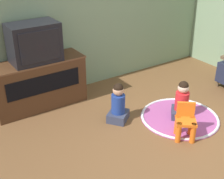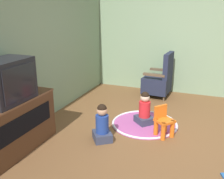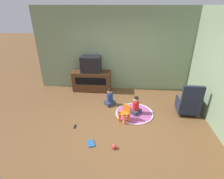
{
  "view_description": "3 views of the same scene",
  "coord_description": "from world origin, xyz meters",
  "px_view_note": "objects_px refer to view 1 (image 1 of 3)",
  "views": [
    {
      "loc": [
        -2.43,
        -2.09,
        2.35
      ],
      "look_at": [
        -0.53,
        0.77,
        0.61
      ],
      "focal_mm": 50.0,
      "sensor_mm": 36.0,
      "label": 1
    },
    {
      "loc": [
        -3.47,
        -0.46,
        1.88
      ],
      "look_at": [
        -0.25,
        0.81,
        0.78
      ],
      "focal_mm": 42.0,
      "sensor_mm": 36.0,
      "label": 2
    },
    {
      "loc": [
        0.1,
        -3.77,
        2.86
      ],
      "look_at": [
        -0.22,
        0.56,
        0.72
      ],
      "focal_mm": 28.0,
      "sensor_mm": 36.0,
      "label": 3
    }
  ],
  "objects_px": {
    "yellow_kid_chair": "(185,124)",
    "child_watching_left": "(118,105)",
    "television": "(34,43)",
    "child_watching_center": "(182,102)",
    "tv_cabinet": "(39,83)"
  },
  "relations": [
    {
      "from": "television",
      "to": "tv_cabinet",
      "type": "bearing_deg",
      "value": 90.0
    },
    {
      "from": "tv_cabinet",
      "to": "child_watching_center",
      "type": "relative_size",
      "value": 2.44
    },
    {
      "from": "child_watching_center",
      "to": "tv_cabinet",
      "type": "bearing_deg",
      "value": 89.92
    },
    {
      "from": "tv_cabinet",
      "to": "television",
      "type": "bearing_deg",
      "value": -90.0
    },
    {
      "from": "television",
      "to": "yellow_kid_chair",
      "type": "bearing_deg",
      "value": -55.98
    },
    {
      "from": "television",
      "to": "child_watching_center",
      "type": "bearing_deg",
      "value": -42.83
    },
    {
      "from": "yellow_kid_chair",
      "to": "child_watching_center",
      "type": "xyz_separation_m",
      "value": [
        0.31,
        0.38,
        0.04
      ]
    },
    {
      "from": "yellow_kid_chair",
      "to": "child_watching_center",
      "type": "height_order",
      "value": "child_watching_center"
    },
    {
      "from": "child_watching_left",
      "to": "child_watching_center",
      "type": "xyz_separation_m",
      "value": [
        0.78,
        -0.43,
        -0.0
      ]
    },
    {
      "from": "tv_cabinet",
      "to": "child_watching_left",
      "type": "distance_m",
      "value": 1.23
    },
    {
      "from": "yellow_kid_chair",
      "to": "child_watching_left",
      "type": "relative_size",
      "value": 0.82
    },
    {
      "from": "tv_cabinet",
      "to": "child_watching_center",
      "type": "distance_m",
      "value": 2.07
    },
    {
      "from": "television",
      "to": "yellow_kid_chair",
      "type": "xyz_separation_m",
      "value": [
        1.2,
        -1.78,
        -0.79
      ]
    },
    {
      "from": "tv_cabinet",
      "to": "television",
      "type": "height_order",
      "value": "television"
    },
    {
      "from": "yellow_kid_chair",
      "to": "tv_cabinet",
      "type": "bearing_deg",
      "value": 162.33
    }
  ]
}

